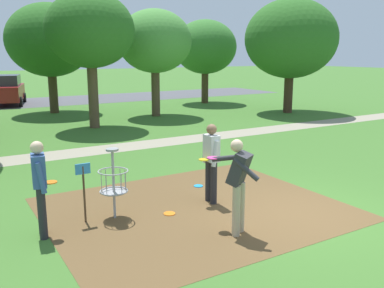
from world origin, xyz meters
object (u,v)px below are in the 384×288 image
object	(u,v)px
tree_mid_right	(50,40)
parked_car_center_left	(6,90)
disc_golf_basket	(110,181)
frisbee_mid_grass	(169,214)
player_foreground_watching	(40,184)
tree_far_left	(155,42)
frisbee_near_basket	(198,186)
tree_mid_center	(90,31)
player_waiting_left	(211,159)
tree_mid_left	(291,39)
tree_far_center	(205,47)
player_throwing	(238,180)

from	to	relation	value
tree_mid_right	parked_car_center_left	distance (m)	6.27
disc_golf_basket	frisbee_mid_grass	world-z (taller)	disc_golf_basket
player_foreground_watching	tree_far_left	bearing A→B (deg)	56.00
frisbee_near_basket	tree_far_left	distance (m)	12.47
frisbee_mid_grass	tree_mid_center	xyz separation A→B (m)	(1.93, 10.52, 4.06)
tree_mid_right	player_waiting_left	bearing A→B (deg)	-91.64
player_waiting_left	tree_mid_center	xyz separation A→B (m)	(0.84, 10.37, 3.10)
frisbee_near_basket	tree_mid_right	world-z (taller)	tree_mid_right
tree_mid_left	disc_golf_basket	bearing A→B (deg)	-145.34
frisbee_near_basket	parked_car_center_left	bearing A→B (deg)	94.32
frisbee_mid_grass	tree_mid_left	xyz separation A→B (m)	(12.45, 9.74, 3.88)
player_foreground_watching	disc_golf_basket	bearing A→B (deg)	7.04
disc_golf_basket	player_waiting_left	bearing A→B (deg)	-6.28
frisbee_mid_grass	tree_far_center	bearing A→B (deg)	55.14
player_waiting_left	frisbee_mid_grass	world-z (taller)	player_waiting_left
tree_mid_left	tree_mid_center	xyz separation A→B (m)	(-10.52, 0.78, 0.18)
player_waiting_left	tree_mid_left	distance (m)	15.15
tree_mid_right	tree_far_left	bearing A→B (deg)	-42.17
tree_mid_right	tree_mid_center	bearing A→B (deg)	-86.08
parked_car_center_left	player_waiting_left	bearing A→B (deg)	-86.83
player_foreground_watching	tree_mid_center	distance (m)	11.58
tree_far_center	parked_car_center_left	distance (m)	12.72
player_foreground_watching	player_throwing	distance (m)	3.41
player_foreground_watching	tree_mid_left	distance (m)	17.86
tree_far_left	parked_car_center_left	size ratio (longest dim) A/B	1.18
disc_golf_basket	player_foreground_watching	xyz separation A→B (m)	(-1.31, -0.16, 0.21)
tree_mid_center	tree_mid_left	bearing A→B (deg)	-4.25
player_foreground_watching	frisbee_near_basket	distance (m)	4.06
tree_mid_left	tree_far_center	xyz separation A→B (m)	(-1.45, 6.06, -0.36)
tree_mid_left	tree_mid_right	bearing A→B (deg)	149.61
frisbee_mid_grass	tree_far_center	distance (m)	19.57
player_throwing	tree_mid_right	bearing A→B (deg)	86.94
tree_far_center	parked_car_center_left	world-z (taller)	tree_far_center
tree_far_center	parked_car_center_left	bearing A→B (deg)	152.98
tree_mid_center	tree_far_left	world-z (taller)	tree_mid_center
tree_mid_center	tree_mid_right	size ratio (longest dim) A/B	0.99
tree_far_left	tree_far_center	xyz separation A→B (m)	(5.23, 3.49, -0.19)
parked_car_center_left	tree_mid_left	bearing A→B (deg)	-43.05
player_foreground_watching	parked_car_center_left	size ratio (longest dim) A/B	0.38
player_throwing	tree_mid_right	distance (m)	17.81
player_waiting_left	parked_car_center_left	world-z (taller)	parked_car_center_left
player_foreground_watching	tree_mid_right	size ratio (longest dim) A/B	0.30
disc_golf_basket	tree_mid_left	size ratio (longest dim) A/B	0.23
player_foreground_watching	parked_car_center_left	world-z (taller)	parked_car_center_left
player_waiting_left	tree_far_left	xyz separation A→B (m)	(4.68, 12.16, 2.75)
frisbee_near_basket	tree_mid_right	bearing A→B (deg)	89.57
frisbee_mid_grass	parked_car_center_left	size ratio (longest dim) A/B	0.05
tree_far_left	frisbee_mid_grass	bearing A→B (deg)	-115.12
player_waiting_left	frisbee_mid_grass	xyz separation A→B (m)	(-1.09, -0.15, -0.96)
disc_golf_basket	tree_far_center	world-z (taller)	tree_far_center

